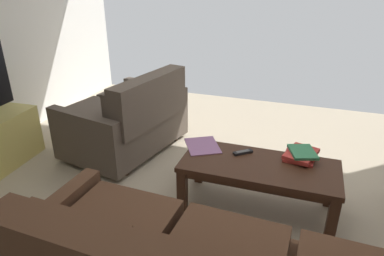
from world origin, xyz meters
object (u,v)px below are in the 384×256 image
at_px(coffee_table, 259,171).
at_px(book_stack, 301,154).
at_px(loveseat_near, 129,119).
at_px(tv_remote, 243,152).
at_px(loose_magazine, 202,146).

xyz_separation_m(coffee_table, book_stack, (-0.29, -0.19, 0.10)).
bearing_deg(coffee_table, loveseat_near, -21.50).
distance_m(coffee_table, tv_remote, 0.21).
bearing_deg(tv_remote, book_stack, -171.01).
height_order(loveseat_near, coffee_table, loveseat_near).
xyz_separation_m(loveseat_near, book_stack, (-1.70, 0.37, 0.08)).
height_order(book_stack, tv_remote, book_stack).
distance_m(loveseat_near, coffee_table, 1.52).
bearing_deg(book_stack, loose_magazine, 3.81).
bearing_deg(coffee_table, tv_remote, -38.50).
distance_m(book_stack, tv_remote, 0.45).
distance_m(loveseat_near, book_stack, 1.75).
relative_size(book_stack, tv_remote, 2.22).
height_order(book_stack, loose_magazine, book_stack).
bearing_deg(loveseat_near, tv_remote, 160.95).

